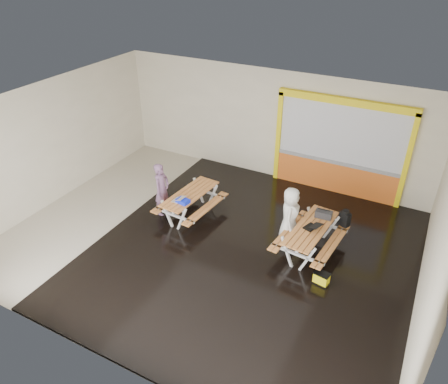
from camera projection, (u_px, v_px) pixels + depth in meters
The scene contains 14 objects.
room at pixel (206, 182), 10.02m from camera, with size 10.02×8.02×3.52m.
deck at pixel (252, 255), 10.42m from camera, with size 7.50×7.98×0.05m, color black.
kiosk at pixel (339, 149), 12.29m from camera, with size 3.88×0.16×3.00m.
picnic_table_left at pixel (190, 199), 11.59m from camera, with size 1.45×2.01×0.76m.
picnic_table_right at pixel (311, 233), 10.21m from camera, with size 1.51×2.08×0.79m.
person_left at pixel (162, 189), 11.60m from camera, with size 0.56×0.37×1.54m, color #775274.
person_right at pixel (290, 215), 10.49m from camera, with size 0.73×0.48×1.50m, color white.
laptop_left at pixel (178, 199), 11.14m from camera, with size 0.33×0.30×0.13m.
laptop_right at pixel (312, 227), 10.04m from camera, with size 0.46×0.44×0.16m.
blue_pouch at pixel (183, 201), 11.07m from camera, with size 0.33×0.24×0.10m, color #1328E9.
toolbox at pixel (324, 214), 10.42m from camera, with size 0.41×0.22×0.23m.
backpack at pixel (345, 218), 10.55m from camera, with size 0.31×0.27×0.44m.
dark_case at pixel (297, 244), 10.59m from camera, with size 0.44×0.33×0.16m, color black.
fluke_bag at pixel (321, 278), 9.44m from camera, with size 0.38×0.28×0.30m.
Camera 1 is at (4.40, -7.51, 6.74)m, focal length 33.84 mm.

